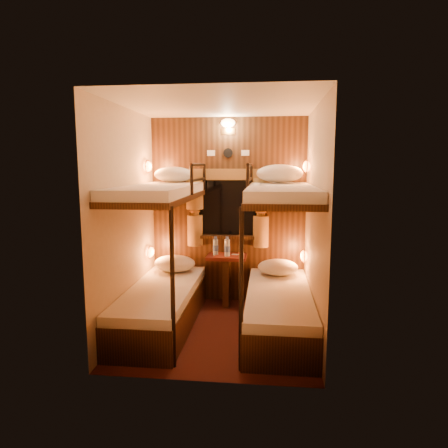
# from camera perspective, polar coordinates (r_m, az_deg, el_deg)

# --- Properties ---
(floor) EXTENTS (2.10, 2.10, 0.00)m
(floor) POSITION_cam_1_polar(r_m,az_deg,el_deg) (4.52, -0.78, -14.97)
(floor) COLOR #330E0E
(floor) RESTS_ON ground
(ceiling) EXTENTS (2.10, 2.10, 0.00)m
(ceiling) POSITION_cam_1_polar(r_m,az_deg,el_deg) (4.20, -0.85, 16.69)
(ceiling) COLOR silver
(ceiling) RESTS_ON wall_back
(wall_back) EXTENTS (2.40, 0.00, 2.40)m
(wall_back) POSITION_cam_1_polar(r_m,az_deg,el_deg) (5.23, 0.61, 1.86)
(wall_back) COLOR #C6B293
(wall_back) RESTS_ON floor
(wall_front) EXTENTS (2.40, 0.00, 2.40)m
(wall_front) POSITION_cam_1_polar(r_m,az_deg,el_deg) (3.17, -3.17, -2.39)
(wall_front) COLOR #C6B293
(wall_front) RESTS_ON floor
(wall_left) EXTENTS (0.00, 2.40, 2.40)m
(wall_left) POSITION_cam_1_polar(r_m,az_deg,el_deg) (4.43, -13.75, 0.45)
(wall_left) COLOR #C6B293
(wall_left) RESTS_ON floor
(wall_right) EXTENTS (0.00, 2.40, 2.40)m
(wall_right) POSITION_cam_1_polar(r_m,az_deg,el_deg) (4.19, 12.88, 0.04)
(wall_right) COLOR #C6B293
(wall_right) RESTS_ON floor
(back_panel) EXTENTS (2.00, 0.03, 2.40)m
(back_panel) POSITION_cam_1_polar(r_m,az_deg,el_deg) (5.22, 0.60, 1.84)
(back_panel) COLOR black
(back_panel) RESTS_ON floor
(bunk_left) EXTENTS (0.72, 1.90, 1.82)m
(bunk_left) POSITION_cam_1_polar(r_m,az_deg,el_deg) (4.52, -8.93, -7.57)
(bunk_left) COLOR black
(bunk_left) RESTS_ON floor
(bunk_right) EXTENTS (0.72, 1.90, 1.82)m
(bunk_right) POSITION_cam_1_polar(r_m,az_deg,el_deg) (4.37, 7.86, -8.10)
(bunk_right) COLOR black
(bunk_right) RESTS_ON floor
(window) EXTENTS (1.00, 0.12, 0.79)m
(window) POSITION_cam_1_polar(r_m,az_deg,el_deg) (5.19, 0.56, 1.60)
(window) COLOR black
(window) RESTS_ON back_panel
(curtains) EXTENTS (1.10, 0.22, 1.00)m
(curtains) POSITION_cam_1_polar(r_m,az_deg,el_deg) (5.15, 0.53, 2.47)
(curtains) COLOR olive
(curtains) RESTS_ON back_panel
(back_fixtures) EXTENTS (0.54, 0.09, 0.48)m
(back_fixtures) POSITION_cam_1_polar(r_m,az_deg,el_deg) (5.17, 0.57, 13.40)
(back_fixtures) COLOR black
(back_fixtures) RESTS_ON back_panel
(reading_lamps) EXTENTS (2.00, 0.20, 1.25)m
(reading_lamps) POSITION_cam_1_polar(r_m,az_deg,el_deg) (4.88, 0.20, 1.87)
(reading_lamps) COLOR orange
(reading_lamps) RESTS_ON wall_left
(table) EXTENTS (0.50, 0.34, 0.66)m
(table) POSITION_cam_1_polar(r_m,az_deg,el_deg) (5.18, 0.38, -7.04)
(table) COLOR #4E1612
(table) RESTS_ON floor
(bottle_left) EXTENTS (0.07, 0.07, 0.24)m
(bottle_left) POSITION_cam_1_polar(r_m,az_deg,el_deg) (5.14, -1.21, -3.30)
(bottle_left) COLOR #99BFE5
(bottle_left) RESTS_ON table
(bottle_right) EXTENTS (0.07, 0.07, 0.26)m
(bottle_right) POSITION_cam_1_polar(r_m,az_deg,el_deg) (5.05, 0.46, -3.43)
(bottle_right) COLOR #99BFE5
(bottle_right) RESTS_ON table
(sachet_a) EXTENTS (0.10, 0.09, 0.01)m
(sachet_a) POSITION_cam_1_polar(r_m,az_deg,el_deg) (5.16, 1.60, -4.39)
(sachet_a) COLOR silver
(sachet_a) RESTS_ON table
(sachet_b) EXTENTS (0.07, 0.06, 0.00)m
(sachet_b) POSITION_cam_1_polar(r_m,az_deg,el_deg) (5.19, 1.08, -4.33)
(sachet_b) COLOR silver
(sachet_b) RESTS_ON table
(pillow_lower_left) EXTENTS (0.52, 0.37, 0.21)m
(pillow_lower_left) POSITION_cam_1_polar(r_m,az_deg,el_deg) (5.13, -7.05, -5.60)
(pillow_lower_left) COLOR silver
(pillow_lower_left) RESTS_ON bunk_left
(pillow_lower_right) EXTENTS (0.49, 0.35, 0.19)m
(pillow_lower_right) POSITION_cam_1_polar(r_m,az_deg,el_deg) (4.97, 7.70, -6.13)
(pillow_lower_right) COLOR silver
(pillow_lower_right) RESTS_ON bunk_right
(pillow_upper_left) EXTENTS (0.48, 0.34, 0.19)m
(pillow_upper_left) POSITION_cam_1_polar(r_m,az_deg,el_deg) (5.01, -7.20, 7.03)
(pillow_upper_left) COLOR silver
(pillow_upper_left) RESTS_ON bunk_left
(pillow_upper_right) EXTENTS (0.55, 0.40, 0.22)m
(pillow_upper_right) POSITION_cam_1_polar(r_m,az_deg,el_deg) (4.84, 7.96, 7.15)
(pillow_upper_right) COLOR silver
(pillow_upper_right) RESTS_ON bunk_right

